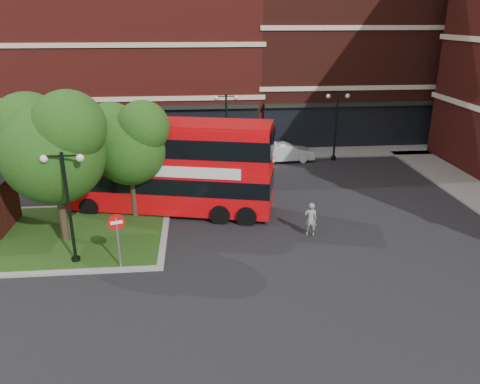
{
  "coord_description": "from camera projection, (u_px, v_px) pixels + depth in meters",
  "views": [
    {
      "loc": [
        -0.09,
        -18.31,
        10.04
      ],
      "look_at": [
        1.9,
        3.03,
        2.0
      ],
      "focal_mm": 35.0,
      "sensor_mm": 36.0,
      "label": 1
    }
  ],
  "objects": [
    {
      "name": "car_white",
      "position": [
        285.0,
        152.0,
        34.43
      ],
      "size": [
        4.29,
        1.84,
        1.38
      ],
      "primitive_type": "imported",
      "rotation": [
        0.0,
        0.0,
        1.66
      ],
      "color": "white",
      "rests_on": "ground"
    },
    {
      "name": "woman",
      "position": [
        310.0,
        219.0,
        22.62
      ],
      "size": [
        0.68,
        0.49,
        1.71
      ],
      "primitive_type": "imported",
      "rotation": [
        0.0,
        0.0,
        3.0
      ],
      "color": "gray",
      "rests_on": "ground"
    },
    {
      "name": "car_silver",
      "position": [
        183.0,
        149.0,
        35.16
      ],
      "size": [
        4.19,
        1.88,
        1.4
      ],
      "primitive_type": "imported",
      "rotation": [
        0.0,
        0.0,
        1.63
      ],
      "color": "#A8AAB0",
      "rests_on": "ground"
    },
    {
      "name": "lamp_far_right",
      "position": [
        336.0,
        123.0,
        34.0
      ],
      "size": [
        1.72,
        0.36,
        5.0
      ],
      "color": "black",
      "rests_on": "ground"
    },
    {
      "name": "ground",
      "position": [
        203.0,
        260.0,
        20.6
      ],
      "size": [
        120.0,
        120.0,
        0.0
      ],
      "primitive_type": "plane",
      "color": "black",
      "rests_on": "ground"
    },
    {
      "name": "lamp_island",
      "position": [
        68.0,
        203.0,
        19.32
      ],
      "size": [
        1.72,
        0.36,
        5.0
      ],
      "color": "black",
      "rests_on": "ground"
    },
    {
      "name": "bus",
      "position": [
        164.0,
        160.0,
        24.86
      ],
      "size": [
        11.77,
        5.21,
        4.38
      ],
      "rotation": [
        0.0,
        0.0,
        -0.23
      ],
      "color": "red",
      "rests_on": "ground"
    },
    {
      "name": "no_entry_sign",
      "position": [
        117.0,
        231.0,
        19.19
      ],
      "size": [
        0.69,
        0.24,
        2.54
      ],
      "rotation": [
        0.0,
        0.0,
        0.28
      ],
      "color": "slate",
      "rests_on": "ground"
    },
    {
      "name": "terrace_far_left",
      "position": [
        102.0,
        55.0,
        39.82
      ],
      "size": [
        26.0,
        12.0,
        14.0
      ],
      "primitive_type": "cube",
      "color": "maroon",
      "rests_on": "ground"
    },
    {
      "name": "tree_island_east",
      "position": [
        128.0,
        140.0,
        23.52
      ],
      "size": [
        4.46,
        3.9,
        6.29
      ],
      "color": "#2D2116",
      "rests_on": "ground"
    },
    {
      "name": "lamp_far_left",
      "position": [
        226.0,
        125.0,
        33.3
      ],
      "size": [
        1.72,
        0.36,
        5.0
      ],
      "color": "black",
      "rests_on": "ground"
    },
    {
      "name": "terrace_far_right",
      "position": [
        354.0,
        41.0,
        41.39
      ],
      "size": [
        18.0,
        12.0,
        16.0
      ],
      "primitive_type": "cube",
      "color": "#471911",
      "rests_on": "ground"
    },
    {
      "name": "tree_island_west",
      "position": [
        51.0,
        143.0,
        20.74
      ],
      "size": [
        5.4,
        4.71,
        7.21
      ],
      "color": "#2D2116",
      "rests_on": "ground"
    },
    {
      "name": "pavement_far",
      "position": [
        199.0,
        155.0,
        35.96
      ],
      "size": [
        44.0,
        3.0,
        0.12
      ],
      "primitive_type": "cube",
      "color": "slate",
      "rests_on": "ground"
    },
    {
      "name": "traffic_island",
      "position": [
        37.0,
        236.0,
        22.68
      ],
      "size": [
        12.6,
        7.6,
        0.15
      ],
      "color": "gray",
      "rests_on": "ground"
    }
  ]
}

